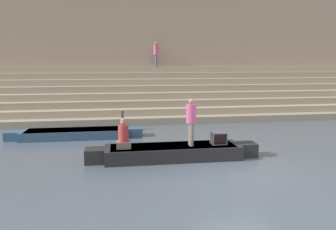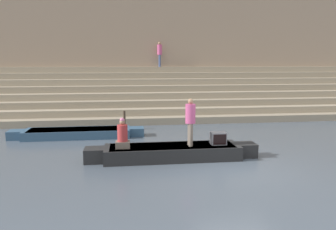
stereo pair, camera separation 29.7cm
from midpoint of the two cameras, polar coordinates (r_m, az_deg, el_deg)
ground_plane at (r=10.84m, az=13.04°, el=-9.29°), size 120.00×120.00×0.00m
ghat_steps at (r=21.82m, az=2.34°, el=3.10°), size 36.00×6.12×3.08m
back_wall at (r=24.47m, az=1.27°, el=12.36°), size 34.20×1.28×9.58m
rowboat_main at (r=11.63m, az=1.50°, el=-6.43°), size 6.08×1.36×0.49m
person_standing at (r=11.41m, az=4.67°, el=-0.67°), size 0.35×0.35×1.66m
person_rowing at (r=11.25m, az=-7.17°, el=-3.67°), size 0.49×0.38×1.05m
tv_set at (r=11.84m, az=9.46°, el=-4.02°), size 0.54×0.40×0.44m
moored_boat_shore at (r=15.48m, az=-14.93°, el=-3.02°), size 6.03×1.30×0.39m
mooring_post at (r=16.72m, az=-7.10°, el=-0.91°), size 0.13×0.13×0.97m
person_on_steps at (r=23.32m, az=-1.10°, el=10.85°), size 0.32×0.32×1.73m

